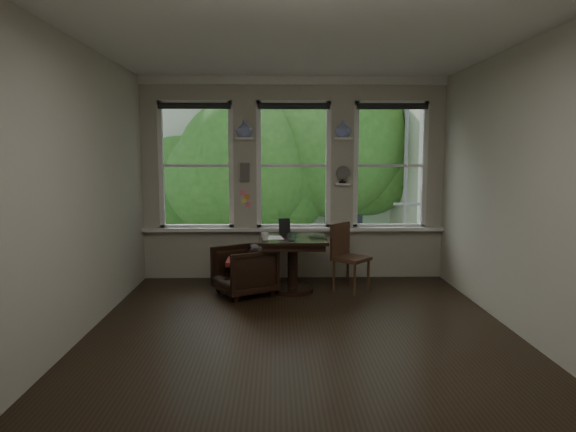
{
  "coord_description": "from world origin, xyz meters",
  "views": [
    {
      "loc": [
        -0.27,
        -5.47,
        1.86
      ],
      "look_at": [
        -0.11,
        0.9,
        1.1
      ],
      "focal_mm": 32.0,
      "sensor_mm": 36.0,
      "label": 1
    }
  ],
  "objects_px": {
    "table": "(293,265)",
    "laptop": "(318,237)",
    "armchair_left": "(244,271)",
    "side_chair_right": "(351,258)",
    "mug": "(265,236)"
  },
  "relations": [
    {
      "from": "armchair_left",
      "to": "mug",
      "type": "height_order",
      "value": "mug"
    },
    {
      "from": "table",
      "to": "armchair_left",
      "type": "bearing_deg",
      "value": -169.53
    },
    {
      "from": "armchair_left",
      "to": "laptop",
      "type": "relative_size",
      "value": 2.23
    },
    {
      "from": "laptop",
      "to": "table",
      "type": "bearing_deg",
      "value": -159.22
    },
    {
      "from": "laptop",
      "to": "mug",
      "type": "relative_size",
      "value": 2.95
    },
    {
      "from": "table",
      "to": "laptop",
      "type": "distance_m",
      "value": 0.52
    },
    {
      "from": "side_chair_right",
      "to": "laptop",
      "type": "distance_m",
      "value": 0.56
    },
    {
      "from": "armchair_left",
      "to": "side_chair_right",
      "type": "relative_size",
      "value": 0.78
    },
    {
      "from": "table",
      "to": "armchair_left",
      "type": "xyz_separation_m",
      "value": [
        -0.65,
        -0.12,
        -0.05
      ]
    },
    {
      "from": "side_chair_right",
      "to": "mug",
      "type": "relative_size",
      "value": 8.48
    },
    {
      "from": "table",
      "to": "mug",
      "type": "relative_size",
      "value": 8.3
    },
    {
      "from": "armchair_left",
      "to": "side_chair_right",
      "type": "xyz_separation_m",
      "value": [
        1.46,
        0.16,
        0.13
      ]
    },
    {
      "from": "armchair_left",
      "to": "laptop",
      "type": "distance_m",
      "value": 1.08
    },
    {
      "from": "side_chair_right",
      "to": "laptop",
      "type": "xyz_separation_m",
      "value": [
        -0.47,
        -0.09,
        0.3
      ]
    },
    {
      "from": "table",
      "to": "armchair_left",
      "type": "distance_m",
      "value": 0.67
    }
  ]
}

